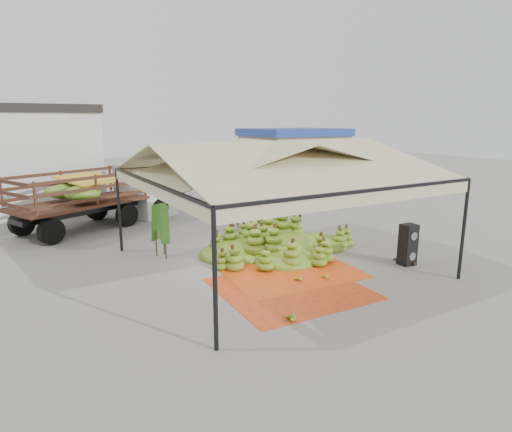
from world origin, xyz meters
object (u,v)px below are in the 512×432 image
banana_heap (280,234)px  vendor (234,212)px  truck_right (291,179)px  speaker_stack (408,245)px  truck_left (104,190)px

banana_heap → vendor: bearing=92.6°
vendor → truck_right: 7.82m
speaker_stack → truck_left: 13.14m
truck_left → vendor: bearing=-68.1°
banana_heap → speaker_stack: speaker_stack is taller
vendor → truck_right: truck_right is taller
truck_left → truck_right: 10.65m
vendor → truck_left: truck_left is taller
banana_heap → truck_left: 8.81m
speaker_stack → banana_heap: bearing=130.6°
vendor → truck_right: size_ratio=0.27×
banana_heap → truck_left: (-4.56, 7.48, 0.94)m
speaker_stack → truck_right: size_ratio=0.21×
banana_heap → truck_right: bearing=52.8°
speaker_stack → vendor: bearing=115.3°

